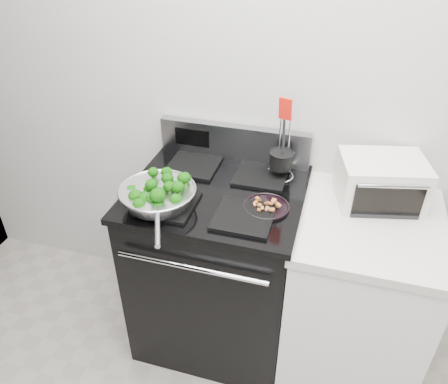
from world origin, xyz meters
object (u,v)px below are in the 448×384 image
at_px(toaster_oven, 381,181).
at_px(gas_range, 218,264).
at_px(bacon_plate, 266,205).
at_px(skillet, 158,195).
at_px(utensil_holder, 281,164).

bearing_deg(toaster_oven, gas_range, 179.83).
distance_m(bacon_plate, toaster_oven, 0.52).
distance_m(skillet, bacon_plate, 0.46).
bearing_deg(bacon_plate, toaster_oven, 27.44).
relative_size(bacon_plate, utensil_holder, 0.49).
height_order(utensil_holder, toaster_oven, utensil_holder).
xyz_separation_m(gas_range, toaster_oven, (0.70, 0.16, 0.53)).
relative_size(utensil_holder, toaster_oven, 0.98).
bearing_deg(gas_range, bacon_plate, -17.85).
distance_m(gas_range, utensil_holder, 0.62).
distance_m(gas_range, skillet, 0.59).
bearing_deg(utensil_holder, toaster_oven, 13.23).
relative_size(skillet, toaster_oven, 1.23).
xyz_separation_m(utensil_holder, toaster_oven, (0.45, -0.03, 0.00)).
bearing_deg(skillet, gas_range, 19.12).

